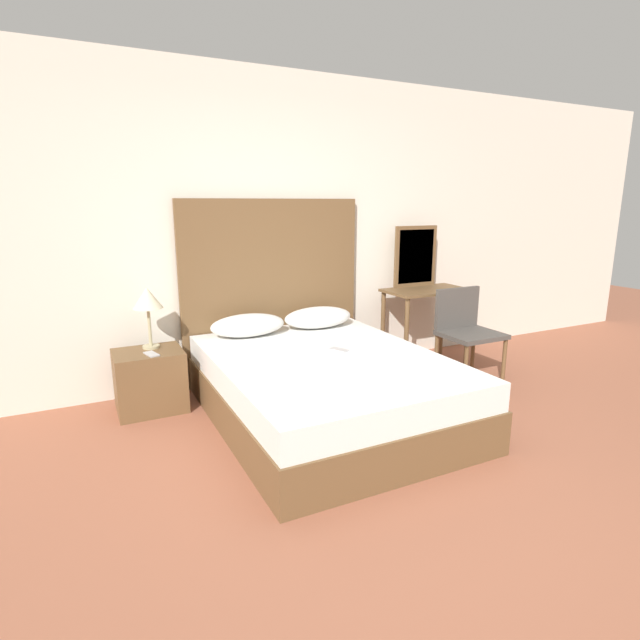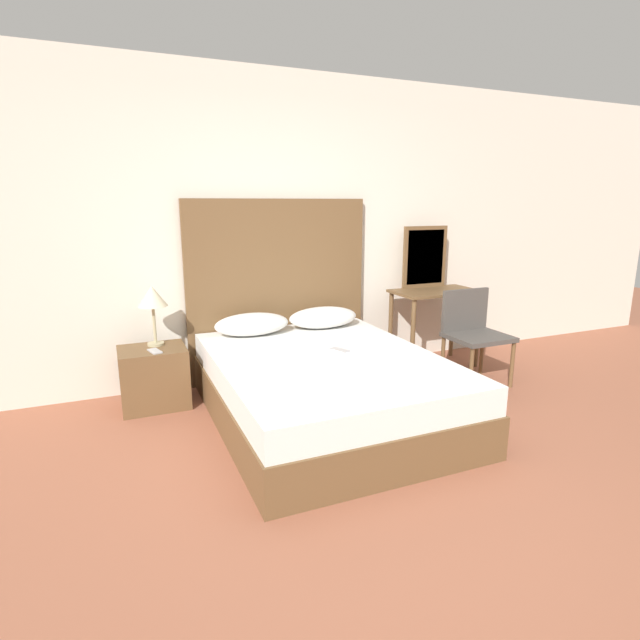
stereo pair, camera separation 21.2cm
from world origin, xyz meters
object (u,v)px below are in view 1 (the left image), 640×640
(phone_on_nightstand, at_px, (151,354))
(chair, at_px, (465,327))
(bed, at_px, (326,388))
(nightstand, at_px, (150,381))
(table_lamp, at_px, (147,300))
(vanity_desk, at_px, (426,304))
(phone_on_bed, at_px, (339,350))

(phone_on_nightstand, distance_m, chair, 2.71)
(bed, xyz_separation_m, nightstand, (-1.15, 0.76, -0.00))
(table_lamp, height_order, vanity_desk, table_lamp)
(phone_on_nightstand, height_order, vanity_desk, vanity_desk)
(nightstand, bearing_deg, table_lamp, 64.73)
(bed, height_order, nightstand, bed)
(phone_on_bed, bearing_deg, bed, -150.69)
(phone_on_bed, distance_m, table_lamp, 1.52)
(phone_on_bed, bearing_deg, nightstand, 152.82)
(table_lamp, xyz_separation_m, vanity_desk, (2.61, -0.11, -0.25))
(phone_on_bed, xyz_separation_m, nightstand, (-1.31, 0.67, -0.26))
(table_lamp, bearing_deg, nightstand, -115.27)
(bed, bearing_deg, chair, 8.40)
(phone_on_bed, relative_size, nightstand, 0.32)
(bed, xyz_separation_m, table_lamp, (-1.12, 0.84, 0.62))
(table_lamp, relative_size, vanity_desk, 0.58)
(phone_on_bed, xyz_separation_m, vanity_desk, (1.34, 0.65, 0.11))
(table_lamp, xyz_separation_m, phone_on_nightstand, (-0.03, -0.19, -0.38))
(bed, distance_m, chair, 1.58)
(nightstand, bearing_deg, phone_on_bed, -27.18)
(bed, height_order, phone_on_nightstand, bed)
(vanity_desk, bearing_deg, phone_on_nightstand, -178.22)
(vanity_desk, distance_m, chair, 0.52)
(bed, xyz_separation_m, vanity_desk, (1.49, 0.73, 0.37))
(bed, bearing_deg, vanity_desk, 26.23)
(nightstand, distance_m, phone_on_nightstand, 0.27)
(bed, height_order, vanity_desk, vanity_desk)
(phone_on_bed, xyz_separation_m, table_lamp, (-1.27, 0.76, 0.36))
(phone_on_bed, bearing_deg, table_lamp, 149.21)
(table_lamp, xyz_separation_m, chair, (2.66, -0.61, -0.37))
(vanity_desk, relative_size, chair, 1.00)
(phone_on_bed, height_order, chair, chair)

